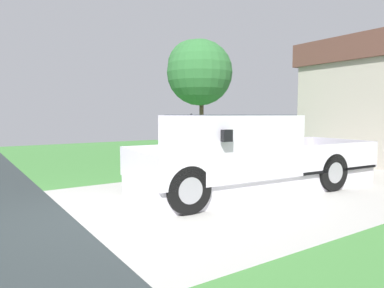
% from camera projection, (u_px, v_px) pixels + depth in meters
% --- Properties ---
extents(pickup_truck, '(2.27, 5.58, 1.61)m').
position_uv_depth(pickup_truck, '(238.00, 158.00, 7.24)').
color(pickup_truck, white).
rests_on(pickup_truck, ground).
extents(person_with_hat, '(0.48, 0.46, 1.65)m').
position_uv_depth(person_with_hat, '(191.00, 142.00, 8.12)').
color(person_with_hat, black).
rests_on(person_with_hat, ground).
extents(handbag, '(0.33, 0.15, 0.42)m').
position_uv_depth(handbag, '(184.00, 179.00, 8.13)').
color(handbag, '#232328').
rests_on(handbag, ground).
extents(neighbor_tree, '(2.79, 2.54, 4.48)m').
position_uv_depth(neighbor_tree, '(197.00, 70.00, 13.33)').
color(neighbor_tree, brown).
rests_on(neighbor_tree, ground).
extents(wheeled_trash_bin, '(0.60, 0.72, 1.05)m').
position_uv_depth(wheeled_trash_bin, '(267.00, 143.00, 12.76)').
color(wheeled_trash_bin, navy).
rests_on(wheeled_trash_bin, ground).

